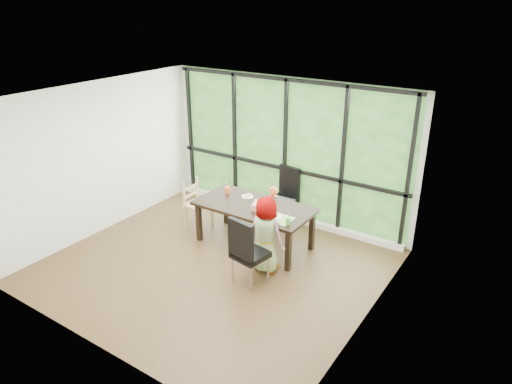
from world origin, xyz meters
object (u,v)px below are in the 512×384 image
Objects in this scene: chair_interior_leather at (250,250)px; child_older at (266,234)px; chair_window_leather at (283,196)px; child_toddler at (273,209)px; chair_end_beech at (198,204)px; orange_cup at (227,190)px; dining_table at (254,225)px; tissue_box at (256,207)px; plate_far at (248,197)px; plate_near at (274,217)px; green_cup at (288,221)px.

child_older reaches higher than chair_interior_leather.
chair_window_leather is 0.42m from child_toddler.
chair_end_beech is 7.51× the size of orange_cup.
chair_window_leather is 1.20× the size of chair_end_beech.
tissue_box is at bearing -47.89° from dining_table.
plate_far is (-0.88, 0.78, 0.14)m from child_older.
chair_end_beech is at bearing -180.00° from dining_table.
chair_interior_leather is (0.58, -0.97, 0.17)m from dining_table.
dining_table is 1.14m from chair_interior_leather.
chair_window_leather is at bearing -49.08° from chair_end_beech.
child_toddler reaches higher than dining_table.
chair_interior_leather is at bearing -67.16° from child_toddler.
plate_near is (0.81, -0.43, 0.00)m from plate_far.
child_toddler is (-0.00, 0.60, 0.06)m from dining_table.
plate_far is 1.69× the size of tissue_box.
child_toddler is 3.93× the size of plate_near.
chair_window_leather is 1.35m from plate_near.
child_toddler is at bearing -76.35° from chair_window_leather.
chair_interior_leather is at bearing -42.05° from orange_cup.
orange_cup is (-0.69, -0.43, 0.37)m from child_toddler.
child_older is 10.88× the size of green_cup.
child_toddler reaches higher than plate_near.
child_toddler is at bearing 100.22° from tissue_box.
chair_window_leather reaches higher than tissue_box.
orange_cup reaches higher than tissue_box.
plate_near is at bearing -75.54° from chair_interior_leather.
dining_table is at bearing -87.28° from child_toddler.
chair_interior_leather is 1.24× the size of child_toddler.
chair_interior_leather is 1.49m from plate_far.
dining_table is at bearing -79.10° from chair_window_leather.
chair_interior_leather reaches higher than green_cup.
child_older is 1.19m from plate_far.
tissue_box is (0.43, -0.37, 0.05)m from plate_far.
child_older is (0.62, -1.57, 0.08)m from chair_window_leather.
child_toddler reaches higher than plate_far.
plate_near is at bearing -56.79° from chair_window_leather.
orange_cup is at bearing 166.38° from dining_table.
chair_window_leather is 8.82× the size of tissue_box.
chair_interior_leather is at bearing 90.39° from child_older.
dining_table is 1.85× the size of chair_window_leather.
plate_near is at bearing -28.13° from plate_far.
orange_cup is at bearing -72.22° from chair_end_beech.
chair_window_leather reaches higher than child_toddler.
tissue_box is at bearing -77.06° from child_toddler.
chair_window_leather reaches higher than green_cup.
orange_cup is at bearing -32.32° from chair_interior_leather.
child_toddler is 7.70× the size of green_cup.
green_cup is (0.23, 0.26, 0.19)m from child_older.
chair_end_beech reaches higher than orange_cup.
green_cup reaches higher than plate_far.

